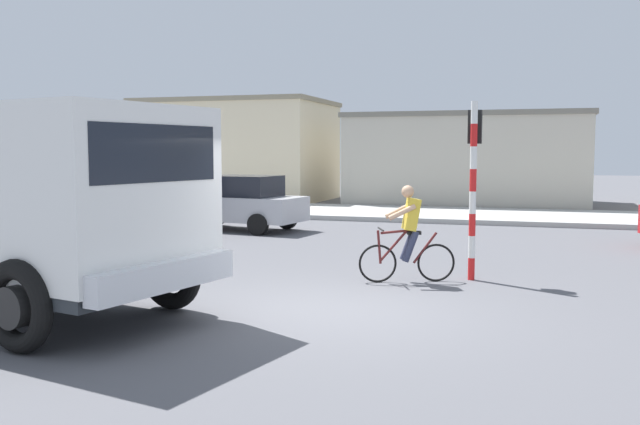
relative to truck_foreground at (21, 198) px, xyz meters
name	(u,v)px	position (x,y,z in m)	size (l,w,h in m)	color
ground_plane	(337,311)	(4.19, 1.50, -1.67)	(120.00, 120.00, 0.00)	#56565B
sidewalk_far	(454,215)	(4.19, 16.45, -1.59)	(80.00, 5.00, 0.16)	#ADADA8
truck_foreground	(21,198)	(0.00, 0.00, 0.00)	(5.82, 3.67, 2.90)	white
cyclist	(408,234)	(4.77, 4.03, -0.80)	(1.61, 0.77, 1.72)	black
traffic_light_pole	(474,165)	(5.83, 4.67, 0.40)	(0.24, 0.43, 3.20)	red
car_red_near	(96,206)	(-4.51, 8.06, -0.85)	(4.28, 2.57, 1.60)	#1E2328
car_white_mid	(237,202)	(-1.43, 10.53, -0.85)	(4.20, 2.30, 1.60)	#B7B7BC
building_corner_left	(239,150)	(-6.49, 22.07, 0.65)	(8.34, 6.23, 4.64)	beige
building_mid_block	(469,160)	(4.13, 22.65, 0.26)	(9.76, 7.44, 3.86)	#B2AD9E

